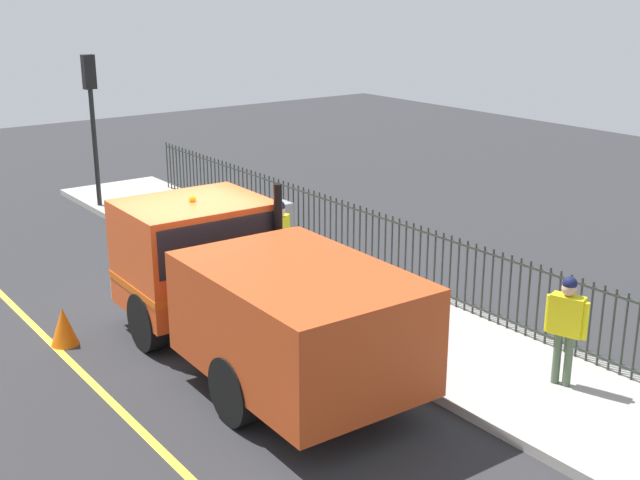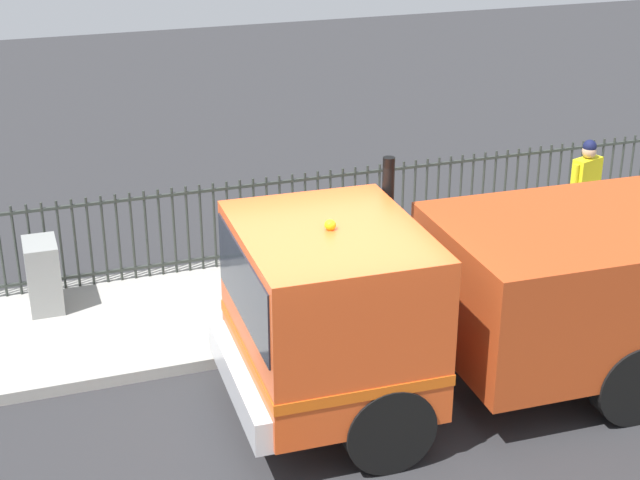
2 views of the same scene
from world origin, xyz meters
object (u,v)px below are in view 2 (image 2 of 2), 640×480
Objects in this scene: worker_standing at (249,254)px; pedestrian_distant at (586,180)px; work_truck at (467,293)px; utility_cabinet at (43,275)px.

pedestrian_distant is (1.12, -5.55, -0.06)m from worker_standing.
worker_standing reaches higher than pedestrian_distant.
work_truck reaches higher than worker_standing.
work_truck is at bearing 22.80° from pedestrian_distant.
utility_cabinet is at bearing -21.01° from pedestrian_distant.
utility_cabinet is at bearing -156.49° from worker_standing.
work_truck is at bearing -128.87° from utility_cabinet.
utility_cabinet is (3.52, 4.36, -0.68)m from work_truck.
work_truck is at bearing 10.52° from worker_standing.
work_truck is 3.67× the size of pedestrian_distant.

